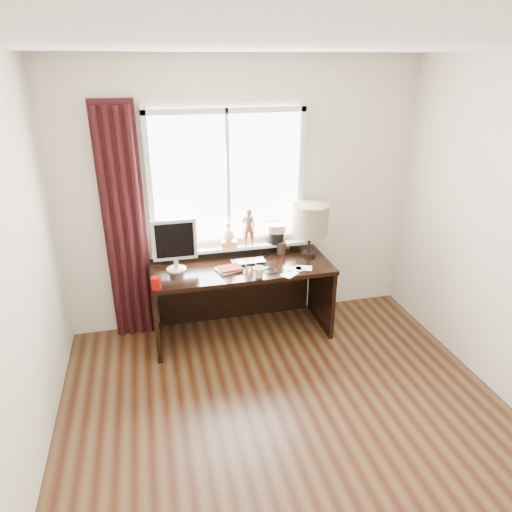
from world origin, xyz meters
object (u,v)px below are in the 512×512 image
object	(u,v)px
laptop	(248,262)
red_cup	(156,283)
table_lamp	(310,220)
desk	(240,284)
mug	(259,272)
monitor	(175,242)

from	to	relation	value
laptop	red_cup	bearing A→B (deg)	-159.09
laptop	table_lamp	distance (m)	0.72
red_cup	table_lamp	distance (m)	1.58
red_cup	table_lamp	world-z (taller)	table_lamp
red_cup	desk	world-z (taller)	red_cup
mug	table_lamp	size ratio (longest dim) A/B	0.20
laptop	desk	xyz separation A→B (m)	(-0.08, 0.06, -0.26)
mug	monitor	world-z (taller)	monitor
desk	table_lamp	xyz separation A→B (m)	(0.70, -0.01, 0.61)
monitor	red_cup	bearing A→B (deg)	-119.88
laptop	red_cup	world-z (taller)	red_cup
laptop	desk	distance (m)	0.27
desk	monitor	distance (m)	0.80
table_lamp	desk	bearing A→B (deg)	179.18
mug	monitor	distance (m)	0.81
desk	monitor	world-z (taller)	monitor
desk	red_cup	bearing A→B (deg)	-153.62
desk	monitor	size ratio (longest dim) A/B	3.47
laptop	desk	world-z (taller)	laptop
red_cup	monitor	bearing A→B (deg)	60.12
laptop	mug	xyz separation A→B (m)	(0.02, -0.33, 0.04)
desk	table_lamp	bearing A→B (deg)	-0.82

